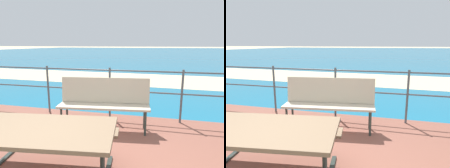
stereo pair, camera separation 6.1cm
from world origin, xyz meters
The scene contains 5 objects.
sea_water centered at (0.00, 40.00, 0.01)m, with size 90.00×90.00×0.01m, color #196B8E.
beach_strip centered at (0.00, 7.60, 0.01)m, with size 54.00×3.33×0.01m, color beige.
picnic_table centered at (-0.24, 0.06, 0.64)m, with size 1.87×1.64×0.75m.
park_bench centered at (0.04, 1.81, 0.64)m, with size 1.70×0.61×0.96m.
railing_fence centered at (0.00, 2.42, 0.75)m, with size 5.94×0.04×1.09m.
Camera 1 is at (0.98, -1.56, 1.64)m, focal length 31.34 mm.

